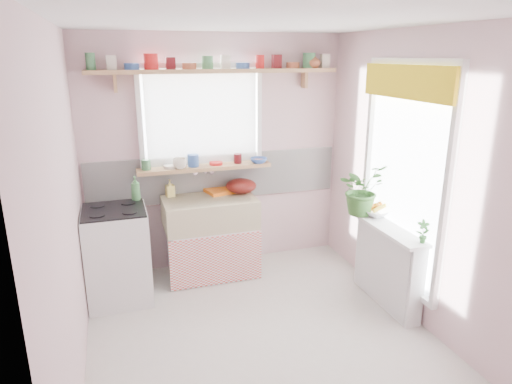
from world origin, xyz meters
name	(u,v)px	position (x,y,z in m)	size (l,w,h in m)	color
room	(300,153)	(0.66, 0.86, 1.37)	(3.20, 3.20, 3.20)	silver
sink_unit	(211,236)	(-0.15, 1.29, 0.43)	(0.95, 0.65, 1.11)	white
cooker	(118,255)	(-1.10, 1.05, 0.46)	(0.58, 0.58, 0.93)	white
radiator_ledge	(388,264)	(1.30, 0.20, 0.40)	(0.22, 0.95, 0.78)	white
windowsill	(205,167)	(-0.15, 1.48, 1.14)	(1.40, 0.22, 0.04)	tan
pine_shelf	(217,71)	(0.00, 1.47, 2.12)	(2.52, 0.24, 0.04)	tan
shelf_crockery	(216,63)	(0.00, 1.47, 2.20)	(2.47, 0.11, 0.12)	#3F7F4C
sill_crockery	(200,161)	(-0.20, 1.48, 1.21)	(1.35, 0.11, 0.12)	#3F7F4C
dish_tray	(223,190)	(0.05, 1.50, 0.87)	(0.37, 0.28, 0.04)	orange
colander	(241,186)	(0.22, 1.41, 0.92)	(0.33, 0.33, 0.15)	#56120E
jade_plant	(362,189)	(1.21, 0.60, 1.03)	(0.45, 0.39, 0.51)	#346528
fruit_bowl	(376,212)	(1.33, 0.50, 0.81)	(0.27, 0.27, 0.07)	silver
herb_pot	(423,232)	(1.33, -0.20, 0.88)	(0.11, 0.07, 0.20)	#2F6C2B
soap_bottle_sink	(170,188)	(-0.52, 1.50, 0.94)	(0.08, 0.08, 0.18)	#EFDA6A
sill_cup	(180,164)	(-0.42, 1.42, 1.21)	(0.14, 0.14, 0.11)	white
sill_bowl	(259,160)	(0.43, 1.42, 1.19)	(0.18, 0.18, 0.06)	#375FB4
shelf_vase	(314,61)	(1.04, 1.44, 2.21)	(0.14, 0.14, 0.15)	#9C5130
cooker_bottle	(135,188)	(-0.88, 1.27, 1.03)	(0.09, 0.09, 0.24)	#438648
fruit	(377,206)	(1.34, 0.51, 0.87)	(0.20, 0.14, 0.10)	orange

